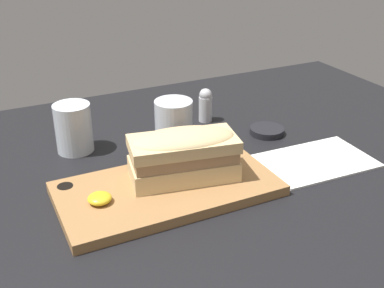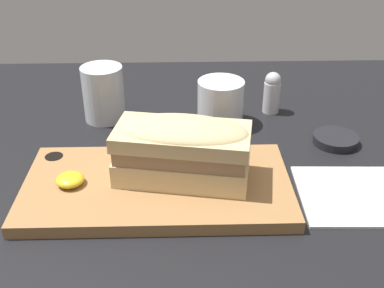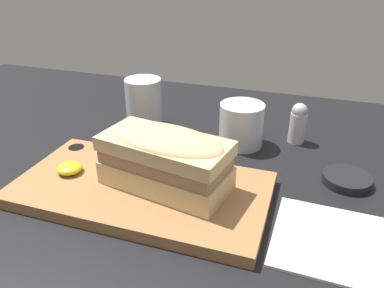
% 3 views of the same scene
% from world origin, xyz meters
% --- Properties ---
extents(dining_table, '(1.52, 1.12, 0.02)m').
position_xyz_m(dining_table, '(0.00, 0.00, 0.01)').
color(dining_table, black).
rests_on(dining_table, ground).
extents(serving_board, '(0.38, 0.20, 0.02)m').
position_xyz_m(serving_board, '(-0.01, 0.03, 0.03)').
color(serving_board, '#9E7042').
rests_on(serving_board, dining_table).
extents(sandwich, '(0.20, 0.12, 0.09)m').
position_xyz_m(sandwich, '(0.03, 0.04, 0.09)').
color(sandwich, '#DBBC84').
rests_on(sandwich, serving_board).
extents(mustard_dollop, '(0.04, 0.04, 0.02)m').
position_xyz_m(mustard_dollop, '(-0.13, 0.02, 0.05)').
color(mustard_dollop, gold).
rests_on(mustard_dollop, serving_board).
extents(water_glass, '(0.07, 0.07, 0.10)m').
position_xyz_m(water_glass, '(-0.11, 0.26, 0.06)').
color(water_glass, silver).
rests_on(water_glass, dining_table).
extents(wine_glass, '(0.08, 0.08, 0.08)m').
position_xyz_m(wine_glass, '(0.10, 0.24, 0.06)').
color(wine_glass, silver).
rests_on(wine_glass, dining_table).
extents(napkin, '(0.22, 0.15, 0.00)m').
position_xyz_m(napkin, '(0.30, 0.01, 0.02)').
color(napkin, white).
rests_on(napkin, dining_table).
extents(salt_shaker, '(0.03, 0.03, 0.08)m').
position_xyz_m(salt_shaker, '(0.20, 0.28, 0.06)').
color(salt_shaker, silver).
rests_on(salt_shaker, dining_table).
extents(condiment_dish, '(0.08, 0.08, 0.01)m').
position_xyz_m(condiment_dish, '(0.29, 0.16, 0.03)').
color(condiment_dish, black).
rests_on(condiment_dish, dining_table).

